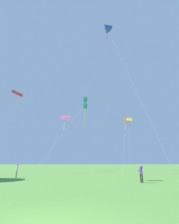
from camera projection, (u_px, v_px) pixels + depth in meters
kite_red_high at (17, 96)px, 30.87m from camera, size 2.03×6.97×15.35m
kite_yellow_diamond at (129, 121)px, 42.92m from camera, size 3.89×7.21×13.49m
kite_orange_box at (125, 121)px, 29.09m from camera, size 3.86×9.88×9.67m
kite_teal_box at (85, 104)px, 18.87m from camera, size 3.69×10.70×9.17m
kite_pink_low at (65, 120)px, 37.96m from camera, size 3.81×10.01×12.96m
kite_blue_delta at (107, 27)px, 30.77m from camera, size 4.63×11.70×27.55m
person_in_blue_jacket at (141, 172)px, 14.59m from camera, size 0.38×0.42×1.52m
person_far_back at (17, 169)px, 19.57m from camera, size 0.40×0.46×1.65m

